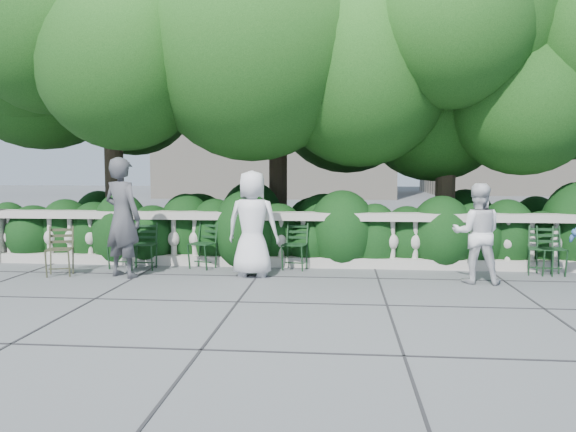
# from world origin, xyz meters

# --- Properties ---
(ground) EXTENTS (90.00, 90.00, 0.00)m
(ground) POSITION_xyz_m (0.00, 0.00, 0.00)
(ground) COLOR #4D5054
(ground) RESTS_ON ground
(balustrade) EXTENTS (12.00, 0.44, 1.00)m
(balustrade) POSITION_xyz_m (0.00, 1.80, 0.49)
(balustrade) COLOR #9E998E
(balustrade) RESTS_ON ground
(shrub_hedge) EXTENTS (15.00, 2.60, 1.70)m
(shrub_hedge) POSITION_xyz_m (0.00, 3.00, 0.00)
(shrub_hedge) COLOR black
(shrub_hedge) RESTS_ON ground
(tree_canopy) EXTENTS (15.04, 6.52, 6.78)m
(tree_canopy) POSITION_xyz_m (0.69, 3.19, 3.96)
(tree_canopy) COLOR #3F3023
(tree_canopy) RESTS_ON ground
(chair_a) EXTENTS (0.49, 0.52, 0.84)m
(chair_a) POSITION_xyz_m (-3.04, 1.18, 0.00)
(chair_a) COLOR black
(chair_a) RESTS_ON ground
(chair_b) EXTENTS (0.48, 0.52, 0.84)m
(chair_b) POSITION_xyz_m (-2.60, 1.13, 0.00)
(chair_b) COLOR black
(chair_b) RESTS_ON ground
(chair_c) EXTENTS (0.58, 0.60, 0.84)m
(chair_c) POSITION_xyz_m (-1.63, 1.31, 0.00)
(chair_c) COLOR black
(chair_c) RESTS_ON ground
(chair_d) EXTENTS (0.52, 0.55, 0.84)m
(chair_d) POSITION_xyz_m (0.05, 1.34, 0.00)
(chair_d) COLOR black
(chair_d) RESTS_ON ground
(chair_e) EXTENTS (0.56, 0.59, 0.84)m
(chair_e) POSITION_xyz_m (4.21, 1.24, 0.00)
(chair_e) COLOR black
(chair_e) RESTS_ON ground
(chair_f) EXTENTS (0.44, 0.48, 0.84)m
(chair_f) POSITION_xyz_m (4.43, 1.23, 0.00)
(chair_f) COLOR black
(chair_f) RESTS_ON ground
(chair_weathered) EXTENTS (0.56, 0.58, 0.84)m
(chair_weathered) POSITION_xyz_m (-3.76, 0.41, 0.00)
(chair_weathered) COLOR black
(chair_weathered) RESTS_ON ground
(person_businessman) EXTENTS (0.92, 0.65, 1.77)m
(person_businessman) POSITION_xyz_m (-0.57, 0.81, 0.88)
(person_businessman) COLOR silver
(person_businessman) RESTS_ON ground
(person_woman_grey) EXTENTS (0.85, 0.73, 1.98)m
(person_woman_grey) POSITION_xyz_m (-2.71, 0.57, 0.99)
(person_woman_grey) COLOR #3D3D42
(person_woman_grey) RESTS_ON ground
(person_casual_man) EXTENTS (0.84, 0.70, 1.57)m
(person_casual_man) POSITION_xyz_m (3.01, 0.62, 0.79)
(person_casual_man) COLOR silver
(person_casual_man) RESTS_ON ground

